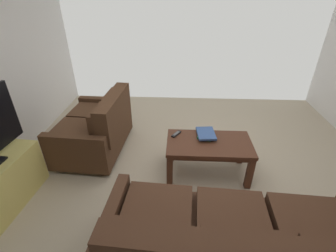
{
  "coord_description": "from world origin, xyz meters",
  "views": [
    {
      "loc": [
        0.22,
        2.26,
        2.1
      ],
      "look_at": [
        0.33,
        0.15,
        0.86
      ],
      "focal_mm": 25.77,
      "sensor_mm": 36.0,
      "label": 1
    }
  ],
  "objects_px": {
    "sofa_main": "(232,250)",
    "coffee_table": "(209,147)",
    "book_stack": "(206,134)",
    "loveseat_near": "(97,128)",
    "tv_remote": "(176,134)"
  },
  "relations": [
    {
      "from": "sofa_main",
      "to": "coffee_table",
      "type": "xyz_separation_m",
      "value": [
        0.06,
        -1.29,
        0.02
      ]
    },
    {
      "from": "sofa_main",
      "to": "book_stack",
      "type": "xyz_separation_m",
      "value": [
        0.09,
        -1.42,
        0.13
      ]
    },
    {
      "from": "coffee_table",
      "to": "book_stack",
      "type": "height_order",
      "value": "book_stack"
    },
    {
      "from": "sofa_main",
      "to": "loveseat_near",
      "type": "relative_size",
      "value": 1.64
    },
    {
      "from": "coffee_table",
      "to": "book_stack",
      "type": "relative_size",
      "value": 3.29
    },
    {
      "from": "coffee_table",
      "to": "tv_remote",
      "type": "distance_m",
      "value": 0.44
    },
    {
      "from": "coffee_table",
      "to": "tv_remote",
      "type": "relative_size",
      "value": 6.44
    },
    {
      "from": "loveseat_near",
      "to": "book_stack",
      "type": "bearing_deg",
      "value": 168.52
    },
    {
      "from": "coffee_table",
      "to": "sofa_main",
      "type": "bearing_deg",
      "value": 92.54
    },
    {
      "from": "tv_remote",
      "to": "sofa_main",
      "type": "bearing_deg",
      "value": 107.63
    },
    {
      "from": "loveseat_near",
      "to": "coffee_table",
      "type": "bearing_deg",
      "value": 163.93
    },
    {
      "from": "loveseat_near",
      "to": "book_stack",
      "type": "xyz_separation_m",
      "value": [
        -1.48,
        0.3,
        0.14
      ]
    },
    {
      "from": "sofa_main",
      "to": "coffee_table",
      "type": "bearing_deg",
      "value": -87.46
    },
    {
      "from": "loveseat_near",
      "to": "book_stack",
      "type": "distance_m",
      "value": 1.52
    },
    {
      "from": "sofa_main",
      "to": "coffee_table",
      "type": "relative_size",
      "value": 2.01
    }
  ]
}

